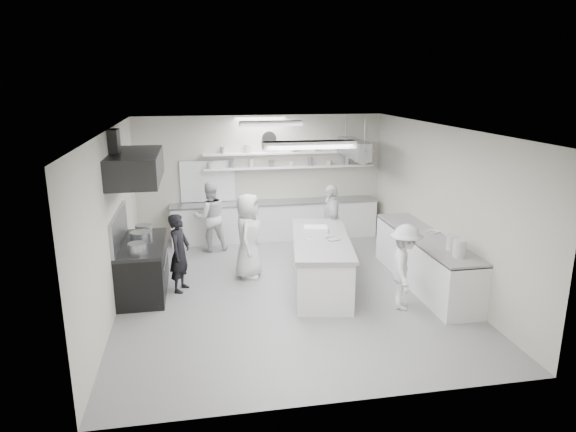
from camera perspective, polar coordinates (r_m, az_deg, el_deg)
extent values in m
cube|color=gray|center=(9.63, -0.19, -8.35)|extent=(6.00, 7.00, 0.02)
cube|color=white|center=(8.88, -0.20, 9.85)|extent=(6.00, 7.00, 0.02)
cube|color=beige|center=(12.52, -3.03, 4.37)|extent=(6.00, 0.04, 3.00)
cube|color=beige|center=(5.90, 5.88, -8.12)|extent=(6.00, 0.04, 3.00)
cube|color=beige|center=(9.12, -19.09, -0.50)|extent=(0.04, 7.00, 3.00)
cube|color=beige|center=(10.09, 16.82, 1.14)|extent=(0.04, 7.00, 3.00)
cube|color=black|center=(9.76, -15.90, -5.72)|extent=(0.80, 1.80, 0.90)
cube|color=#242425|center=(9.28, -16.74, 5.33)|extent=(0.85, 2.00, 0.50)
cube|color=white|center=(12.51, -1.43, -0.52)|extent=(5.00, 0.60, 0.92)
cube|color=white|center=(12.45, 0.24, 5.51)|extent=(4.20, 0.26, 0.04)
cube|color=white|center=(12.40, 0.24, 7.10)|extent=(4.20, 0.26, 0.04)
cube|color=black|center=(12.41, -8.99, 3.88)|extent=(1.30, 0.04, 1.00)
cylinder|color=silver|center=(12.36, -2.14, 8.70)|extent=(0.32, 0.05, 0.32)
cube|color=white|center=(10.06, 15.10, -4.92)|extent=(0.74, 3.30, 0.94)
cube|color=#96999E|center=(11.76, 7.42, 7.52)|extent=(0.30, 1.60, 0.40)
cube|color=white|center=(7.13, 2.37, 7.99)|extent=(1.30, 0.25, 0.10)
cube|color=white|center=(10.65, -1.94, 10.33)|extent=(1.30, 0.25, 0.10)
cube|color=white|center=(9.60, 3.68, -5.38)|extent=(1.37, 2.67, 0.94)
cylinder|color=#96999E|center=(9.62, -16.12, -2.39)|extent=(0.39, 0.39, 0.24)
imported|color=black|center=(9.57, -12.06, -4.06)|extent=(0.52, 0.63, 1.47)
imported|color=silver|center=(11.70, -8.73, -0.08)|extent=(0.86, 0.72, 1.60)
imported|color=silver|center=(10.02, -4.48, -2.24)|extent=(0.76, 0.95, 1.69)
imported|color=silver|center=(11.03, 4.84, -0.71)|extent=(0.55, 1.02, 1.66)
imported|color=silver|center=(8.88, 12.95, -5.60)|extent=(0.86, 1.09, 1.48)
imported|color=#96999E|center=(9.36, 5.08, -2.71)|extent=(0.30, 0.30, 0.06)
imported|color=white|center=(9.24, 2.33, -2.90)|extent=(0.24, 0.24, 0.06)
imported|color=white|center=(10.18, 15.92, -1.78)|extent=(0.31, 0.31, 0.06)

